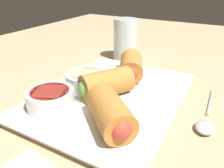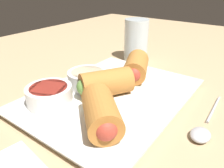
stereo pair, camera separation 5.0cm
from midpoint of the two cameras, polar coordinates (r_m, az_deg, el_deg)
table_surface at (r=46.38cm, az=0.58°, el=-4.53°), size 180.00×140.00×2.00cm
serving_plate at (r=44.54cm, az=-3.22°, el=-3.36°), size 34.93×26.48×1.50cm
roll_front_left at (r=42.17cm, az=-5.44°, el=-0.09°), size 11.21×9.60×5.22cm
roll_front_right at (r=50.43cm, az=2.18°, el=4.57°), size 11.21×8.86×5.22cm
roll_back_left at (r=33.17cm, az=-4.55°, el=-8.04°), size 10.52×10.88×5.22cm
dipping_bowl_near at (r=46.23cm, az=-10.02°, el=1.04°), size 8.36×8.36×3.40cm
dipping_bowl_far at (r=40.85cm, az=-19.17°, el=-3.70°), size 8.36×8.36×3.40cm
spoon at (r=39.37cm, az=19.98°, el=-9.77°), size 17.00×3.19×1.38cm
drinking_glass at (r=65.75cm, az=1.24°, el=11.52°), size 6.95×6.95×11.98cm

